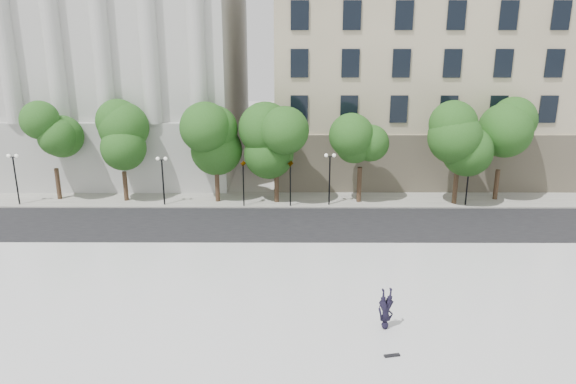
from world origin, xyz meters
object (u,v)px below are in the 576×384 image
object	(u,v)px
person_lying	(385,323)
skateboard	(392,355)
traffic_light_west	(243,161)
traffic_light_east	(290,161)

from	to	relation	value
person_lying	skateboard	world-z (taller)	person_lying
traffic_light_west	traffic_light_east	bearing A→B (deg)	0.00
traffic_light_east	skateboard	xyz separation A→B (m)	(4.29, -20.78, -3.25)
traffic_light_west	person_lying	xyz separation A→B (m)	(7.98, -18.52, -2.98)
traffic_light_west	skateboard	world-z (taller)	traffic_light_west
traffic_light_west	traffic_light_east	world-z (taller)	traffic_light_east
person_lying	skateboard	size ratio (longest dim) A/B	2.89
traffic_light_west	skateboard	xyz separation A→B (m)	(7.91, -20.78, -3.22)
traffic_light_west	person_lying	size ratio (longest dim) A/B	2.12
traffic_light_west	traffic_light_east	size ratio (longest dim) A/B	0.99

